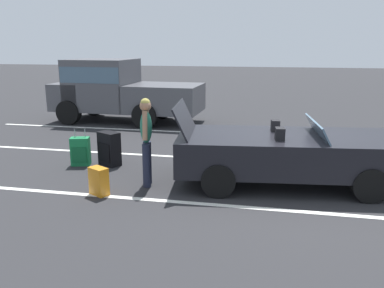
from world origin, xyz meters
The scene contains 10 objects.
ground_plane centered at (0.00, 0.00, 0.00)m, with size 80.00×80.00×0.00m, color #28282B.
lot_line_near centered at (0.00, -1.33, 0.00)m, with size 18.00×0.12×0.01m, color silver.
lot_line_mid centered at (0.00, 1.37, 0.00)m, with size 18.00×0.12×0.01m, color silver.
lot_line_far centered at (0.00, 4.07, 0.00)m, with size 18.00×0.12×0.01m, color silver.
convertible_car centered at (0.20, 0.02, 0.59)m, with size 4.34×2.19×1.52m.
suitcase_large_black centered at (-3.78, 0.44, 0.37)m, with size 0.56×0.48×0.74m.
suitcase_medium_bright centered at (-4.40, 0.31, 0.31)m, with size 0.45×0.34×0.82m.
suitcase_small_carryon centered at (-3.25, -1.27, 0.25)m, with size 0.39×0.34×0.50m.
traveler_person centered at (-2.57, -0.62, 0.93)m, with size 0.28×0.61×1.65m.
parked_pickup_truck_near centered at (-5.57, 5.33, 1.11)m, with size 5.07×2.23×2.10m.
Camera 1 is at (-0.32, -7.44, 2.60)m, focal length 37.24 mm.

